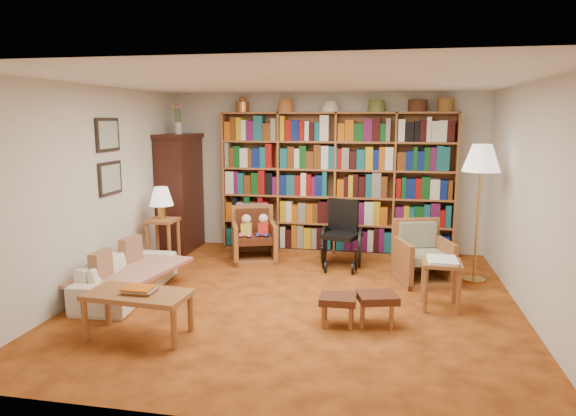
% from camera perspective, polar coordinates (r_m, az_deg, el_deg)
% --- Properties ---
extents(floor, '(5.00, 5.00, 0.00)m').
position_cam_1_polar(floor, '(6.11, 1.05, -10.20)').
color(floor, '#B7571C').
rests_on(floor, ground).
extents(ceiling, '(5.00, 5.00, 0.00)m').
position_cam_1_polar(ceiling, '(5.75, 1.13, 13.89)').
color(ceiling, white).
rests_on(ceiling, wall_back).
extents(wall_back, '(5.00, 0.00, 5.00)m').
position_cam_1_polar(wall_back, '(8.26, 4.06, 3.99)').
color(wall_back, silver).
rests_on(wall_back, floor).
extents(wall_front, '(5.00, 0.00, 5.00)m').
position_cam_1_polar(wall_front, '(3.41, -6.13, -4.65)').
color(wall_front, silver).
rests_on(wall_front, floor).
extents(wall_left, '(0.00, 5.00, 5.00)m').
position_cam_1_polar(wall_left, '(6.69, -20.53, 1.98)').
color(wall_left, silver).
rests_on(wall_left, floor).
extents(wall_right, '(0.00, 5.00, 5.00)m').
position_cam_1_polar(wall_right, '(5.92, 25.69, 0.65)').
color(wall_right, silver).
rests_on(wall_right, floor).
extents(bookshelf, '(3.60, 0.30, 2.42)m').
position_cam_1_polar(bookshelf, '(8.07, 5.32, 3.27)').
color(bookshelf, '#A05E31').
rests_on(bookshelf, floor).
extents(curio_cabinet, '(0.50, 0.95, 2.40)m').
position_cam_1_polar(curio_cabinet, '(8.39, -11.88, 1.85)').
color(curio_cabinet, '#36140E').
rests_on(curio_cabinet, floor).
extents(framed_pictures, '(0.03, 0.52, 0.97)m').
position_cam_1_polar(framed_pictures, '(6.90, -19.27, 5.41)').
color(framed_pictures, black).
rests_on(framed_pictures, wall_left).
extents(sofa, '(1.68, 0.73, 0.48)m').
position_cam_1_polar(sofa, '(6.53, -17.40, -7.11)').
color(sofa, '#EDE3C8').
rests_on(sofa, floor).
extents(sofa_throw, '(1.05, 1.63, 0.04)m').
position_cam_1_polar(sofa_throw, '(6.49, -17.03, -6.65)').
color(sofa_throw, beige).
rests_on(sofa_throw, sofa).
extents(cushion_left, '(0.15, 0.37, 0.36)m').
position_cam_1_polar(cushion_left, '(6.83, -17.07, -4.52)').
color(cushion_left, maroon).
rests_on(cushion_left, sofa).
extents(cushion_right, '(0.12, 0.36, 0.36)m').
position_cam_1_polar(cushion_right, '(6.24, -20.07, -6.05)').
color(cushion_right, maroon).
rests_on(cushion_right, sofa).
extents(side_table_lamp, '(0.41, 0.41, 0.68)m').
position_cam_1_polar(side_table_lamp, '(7.58, -13.75, -2.60)').
color(side_table_lamp, '#A05E31').
rests_on(side_table_lamp, floor).
extents(table_lamp, '(0.34, 0.34, 0.46)m').
position_cam_1_polar(table_lamp, '(7.49, -13.90, 1.15)').
color(table_lamp, '#BB8C3C').
rests_on(table_lamp, side_table_lamp).
extents(armchair_leather, '(0.86, 0.86, 0.81)m').
position_cam_1_polar(armchair_leather, '(7.73, -3.63, -3.29)').
color(armchair_leather, '#A05E31').
rests_on(armchair_leather, floor).
extents(armchair_sage, '(0.84, 0.84, 0.79)m').
position_cam_1_polar(armchair_sage, '(6.96, 14.75, -5.40)').
color(armchair_sage, '#A05E31').
rests_on(armchair_sage, floor).
extents(wheelchair, '(0.60, 0.76, 0.95)m').
position_cam_1_polar(wheelchair, '(7.40, 6.02, -3.15)').
color(wheelchair, black).
rests_on(wheelchair, floor).
extents(floor_lamp, '(0.47, 0.47, 1.78)m').
position_cam_1_polar(floor_lamp, '(6.93, 20.68, 4.62)').
color(floor_lamp, '#BB8C3C').
rests_on(floor_lamp, floor).
extents(side_table_papers, '(0.43, 0.43, 0.57)m').
position_cam_1_polar(side_table_papers, '(5.98, 16.66, -6.62)').
color(side_table_papers, '#A05E31').
rests_on(side_table_papers, floor).
extents(footstool_a, '(0.38, 0.32, 0.31)m').
position_cam_1_polar(footstool_a, '(5.36, 5.57, -10.27)').
color(footstool_a, '#522615').
rests_on(footstool_a, floor).
extents(footstool_b, '(0.46, 0.42, 0.33)m').
position_cam_1_polar(footstool_b, '(5.42, 9.90, -9.98)').
color(footstool_b, '#522615').
rests_on(footstool_b, floor).
extents(coffee_table, '(1.03, 0.57, 0.50)m').
position_cam_1_polar(coffee_table, '(5.24, -16.34, -9.58)').
color(coffee_table, '#A05E31').
rests_on(coffee_table, floor).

